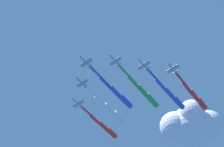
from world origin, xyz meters
TOP-DOWN VIEW (x-y plane):
  - jet_lead at (3.20, 13.37)m, footprint 35.96×40.65m
  - jet_port_inner at (21.04, 14.69)m, footprint 36.15×41.82m
  - jet_starboard_inner at (0.40, 30.24)m, footprint 35.30×39.62m
  - jet_port_mid at (38.49, 13.96)m, footprint 35.90×39.84m
  - jet_starboard_mid at (-3.71, 45.78)m, footprint 32.73×36.65m
  - jet_port_outer at (54.04, 12.91)m, footprint 32.67×37.51m
  - cloud_puff at (59.11, 47.92)m, footprint 46.08×35.64m

SIDE VIEW (x-z plane):
  - jet_lead at x=3.20m, z-range 164.68..168.44m
  - jet_port_outer at x=54.04m, z-range 164.74..168.52m
  - jet_starboard_mid at x=-3.71m, z-range 165.78..169.55m
  - jet_starboard_inner at x=0.40m, z-range 166.39..170.10m
  - jet_port_mid at x=38.49m, z-range 166.41..170.12m
  - jet_port_inner at x=21.04m, z-range 168.53..172.23m
  - cloud_puff at x=59.11m, z-range 159.62..189.83m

